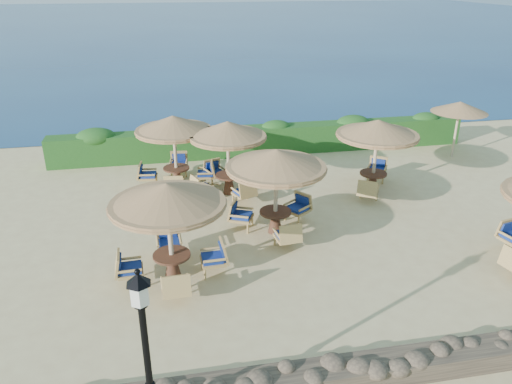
% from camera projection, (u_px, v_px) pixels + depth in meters
% --- Properties ---
extents(ground, '(120.00, 120.00, 0.00)m').
position_uv_depth(ground, '(312.00, 229.00, 15.40)').
color(ground, '#D6C287').
rests_on(ground, ground).
extents(sea, '(160.00, 160.00, 0.00)m').
position_uv_depth(sea, '(183.00, 23.00, 78.31)').
color(sea, navy).
rests_on(sea, ground).
extents(hedge, '(18.00, 0.90, 1.20)m').
position_uv_depth(hedge, '(265.00, 140.00, 21.63)').
color(hedge, '#184516').
rests_on(hedge, ground).
extents(stone_wall, '(15.00, 0.65, 0.44)m').
position_uv_depth(stone_wall, '(404.00, 365.00, 9.74)').
color(stone_wall, brown).
rests_on(stone_wall, ground).
extents(lamp_post, '(0.44, 0.44, 3.31)m').
position_uv_depth(lamp_post, '(148.00, 368.00, 7.83)').
color(lamp_post, black).
rests_on(lamp_post, ground).
extents(extra_parasol, '(2.30, 2.30, 2.41)m').
position_uv_depth(extra_parasol, '(460.00, 107.00, 20.54)').
color(extra_parasol, '#C8B18D').
rests_on(extra_parasol, ground).
extents(cafe_set_0, '(2.90, 2.90, 2.65)m').
position_uv_depth(cafe_set_0, '(168.00, 214.00, 12.18)').
color(cafe_set_0, '#C8B18D').
rests_on(cafe_set_0, ground).
extents(cafe_set_1, '(2.96, 2.96, 2.65)m').
position_uv_depth(cafe_set_1, '(276.00, 173.00, 14.43)').
color(cafe_set_1, '#C8B18D').
rests_on(cafe_set_1, ground).
extents(cafe_set_3, '(2.86, 2.86, 2.65)m').
position_uv_depth(cafe_set_3, '(174.00, 138.00, 17.83)').
color(cafe_set_3, '#C8B18D').
rests_on(cafe_set_3, ground).
extents(cafe_set_4, '(2.87, 2.87, 2.65)m').
position_uv_depth(cafe_set_4, '(228.00, 145.00, 17.18)').
color(cafe_set_4, '#C8B18D').
rests_on(cafe_set_4, ground).
extents(cafe_set_5, '(2.88, 2.88, 2.65)m').
position_uv_depth(cafe_set_5, '(377.00, 137.00, 17.26)').
color(cafe_set_5, '#C8B18D').
rests_on(cafe_set_5, ground).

